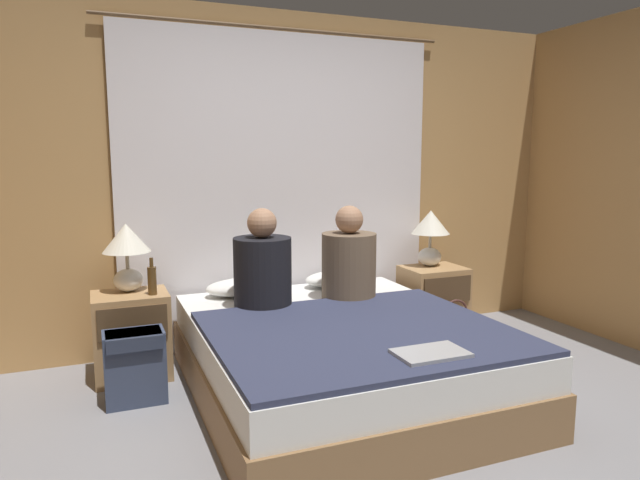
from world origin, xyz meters
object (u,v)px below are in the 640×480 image
Objects in this scene: bed at (339,357)px; backpack_on_floor at (135,363)px; pillow_right at (340,278)px; lamp_left at (127,248)px; beer_bottle_on_left_stand at (152,280)px; nightstand_right at (433,301)px; pillow_left at (244,287)px; nightstand_left at (132,335)px; person_right_in_bed at (349,262)px; handbag_on_floor at (455,333)px; lamp_right at (430,230)px; laptop_on_bed at (431,353)px; person_left_in_bed at (263,268)px.

bed is 4.76× the size of backpack_on_floor.
pillow_right reaches higher than bed.
bed is 4.58× the size of lamp_left.
beer_bottle_on_left_stand is 0.56× the size of backpack_on_floor.
nightstand_right is 2.20m from beer_bottle_on_left_stand.
beer_bottle_on_left_stand is at bearing -48.14° from lamp_left.
beer_bottle_on_left_stand is at bearing -164.71° from pillow_left.
pillow_right is at bearing 3.48° from nightstand_left.
person_right_in_bed is 2.71× the size of beer_bottle_on_left_stand.
lamp_left reaches higher than pillow_right.
person_right_in_bed is at bearing -29.93° from pillow_left.
handbag_on_floor is at bearing 18.92° from bed.
lamp_left is 1.48m from person_right_in_bed.
nightstand_right is 2.34× the size of beer_bottle_on_left_stand.
backpack_on_floor is at bearing -114.21° from beer_bottle_on_left_stand.
nightstand_left is 2.37m from lamp_right.
nightstand_right is at bearing -6.79° from pillow_right.
laptop_on_bed is (-1.01, -1.59, -0.36)m from lamp_right.
nightstand_left is 0.86× the size of person_right_in_bed.
nightstand_right is at bearing 10.62° from person_left_in_bed.
beer_bottle_on_left_stand is at bearing -172.78° from pillow_right.
laptop_on_bed is at bearing -122.49° from lamp_right.
backpack_on_floor is (-1.16, 0.32, 0.02)m from bed.
nightstand_right is at bearing 2.20° from beer_bottle_on_left_stand.
pillow_right reaches higher than laptop_on_bed.
lamp_right is 0.84m from handbag_on_floor.
pillow_right is at bearing 0.90° from lamp_left.
backpack_on_floor is (-0.82, -0.13, -0.48)m from person_left_in_bed.
person_right_in_bed is at bearing -104.58° from pillow_right.
backpack_on_floor reaches higher than handbag_on_floor.
bed is 3.15× the size of person_right_in_bed.
beer_bottle_on_left_stand is at bearing -177.80° from nightstand_right.
backpack_on_floor is at bearing -161.74° from pillow_right.
pillow_right is at bearing 173.21° from nightstand_right.
lamp_left is at bearing -178.24° from pillow_left.
pillow_right is 1.56× the size of laptop_on_bed.
lamp_left is (0.00, 0.07, 0.57)m from nightstand_left.
nightstand_right is at bearing -90.00° from lamp_right.
laptop_on_bed is at bearing -123.65° from nightstand_right.
laptop_on_bed is at bearing -49.69° from nightstand_left.
nightstand_right is at bearing 0.00° from nightstand_left.
person_left_in_bed is 1.57m from handbag_on_floor.
lamp_left is 0.82× the size of pillow_left.
person_right_in_bed is at bearing -8.67° from beer_bottle_on_left_stand.
beer_bottle_on_left_stand is at bearing -31.40° from nightstand_left.
person_left_in_bed is (-1.49, -0.35, -0.13)m from lamp_right.
handbag_on_floor is (0.97, 1.17, -0.37)m from laptop_on_bed.
laptop_on_bed is (-1.01, -1.52, 0.21)m from nightstand_right.
person_right_in_bed reaches higher than handbag_on_floor.
person_right_in_bed reaches higher than pillow_right.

